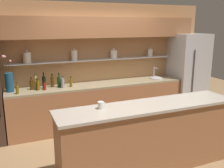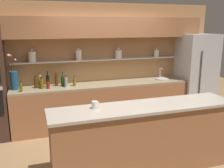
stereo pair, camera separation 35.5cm
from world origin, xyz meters
name	(u,v)px [view 2 (the right image)]	position (x,y,z in m)	size (l,w,h in m)	color
ground_plane	(127,149)	(0.00, 0.00, 0.00)	(12.00, 12.00, 0.00)	olive
back_wall_unit	(103,53)	(0.00, 1.53, 1.55)	(5.20, 0.44, 2.60)	tan
back_counter_unit	(103,104)	(-0.09, 1.24, 0.46)	(3.75, 0.62, 0.92)	#99603D
island_counter	(144,138)	(0.00, -0.65, 0.51)	(2.74, 0.61, 1.02)	#99603D
refrigerator	(196,75)	(2.20, 1.20, 0.97)	(0.80, 0.73, 1.94)	#B7B7BC
flower_vase	(14,79)	(-1.85, 1.29, 1.13)	(0.16, 0.15, 0.69)	navy
sink_fixture	(162,78)	(1.33, 1.25, 0.94)	(0.29, 0.29, 0.25)	#B7B7BC
bottle_spirit_0	(66,82)	(-0.87, 1.19, 1.02)	(0.06, 0.06, 0.24)	gray
bottle_sauce_1	(48,85)	(-1.22, 1.17, 0.99)	(0.06, 0.06, 0.18)	maroon
bottle_spirit_2	(56,80)	(-1.04, 1.35, 1.03)	(0.07, 0.07, 0.27)	#4C2D0C
bottle_spirit_3	(40,81)	(-1.37, 1.37, 1.04)	(0.07, 0.07, 0.28)	tan
bottle_oil_4	(74,82)	(-0.70, 1.22, 1.00)	(0.05, 0.05, 0.21)	brown
bottle_oil_5	(41,84)	(-1.35, 1.26, 1.01)	(0.06, 0.06, 0.22)	#47380A
bottle_spirit_6	(36,83)	(-1.45, 1.29, 1.02)	(0.07, 0.07, 0.25)	#4C2D0C
bottle_wine_7	(48,81)	(-1.22, 1.28, 1.05)	(0.07, 0.07, 0.33)	black
bottle_oil_8	(21,88)	(-1.72, 1.07, 1.00)	(0.05, 0.05, 0.21)	brown
bottle_oil_9	(42,84)	(-1.34, 1.20, 1.01)	(0.06, 0.06, 0.23)	brown
bottle_wine_10	(63,81)	(-0.92, 1.28, 1.03)	(0.08, 0.08, 0.29)	#193814
coffee_mug	(95,105)	(-0.71, -0.56, 1.07)	(0.11, 0.09, 0.10)	silver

